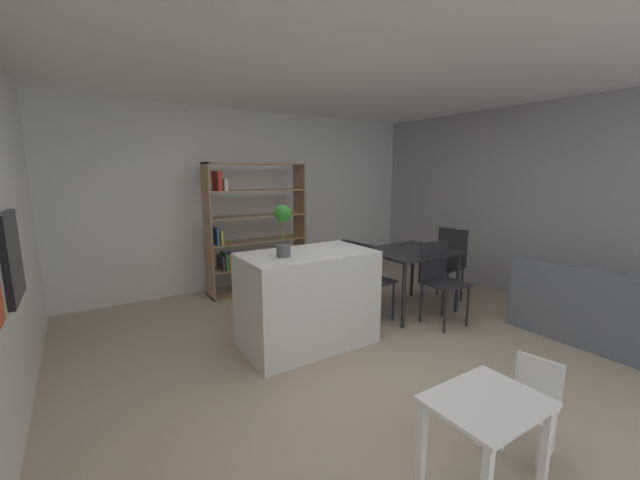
{
  "coord_description": "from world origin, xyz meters",
  "views": [
    {
      "loc": [
        -1.97,
        -2.56,
        1.7
      ],
      "look_at": [
        -0.16,
        0.28,
        1.09
      ],
      "focal_mm": 21.13,
      "sensor_mm": 36.0,
      "label": 1
    }
  ],
  "objects_px": {
    "built_in_oven": "(12,256)",
    "dining_table": "(410,257)",
    "dining_chair_island_side": "(363,275)",
    "kitchen_island": "(308,299)",
    "open_bookshelf": "(251,229)",
    "child_chair_right": "(533,402)",
    "dining_chair_near": "(439,275)",
    "sofa": "(629,323)",
    "child_table": "(486,415)",
    "potted_plant_on_island": "(283,226)",
    "dining_chair_window_side": "(448,258)"
  },
  "relations": [
    {
      "from": "built_in_oven",
      "to": "dining_table",
      "type": "distance_m",
      "value": 3.78
    },
    {
      "from": "dining_chair_island_side",
      "to": "open_bookshelf",
      "type": "bearing_deg",
      "value": 12.16
    },
    {
      "from": "child_chair_right",
      "to": "kitchen_island",
      "type": "bearing_deg",
      "value": -179.42
    },
    {
      "from": "built_in_oven",
      "to": "dining_table",
      "type": "relative_size",
      "value": 0.57
    },
    {
      "from": "open_bookshelf",
      "to": "child_chair_right",
      "type": "relative_size",
      "value": 3.16
    },
    {
      "from": "kitchen_island",
      "to": "dining_chair_island_side",
      "type": "xyz_separation_m",
      "value": [
        0.8,
        0.13,
        0.1
      ]
    },
    {
      "from": "open_bookshelf",
      "to": "child_table",
      "type": "relative_size",
      "value": 2.99
    },
    {
      "from": "child_chair_right",
      "to": "dining_chair_island_side",
      "type": "relative_size",
      "value": 0.61
    },
    {
      "from": "built_in_oven",
      "to": "dining_table",
      "type": "xyz_separation_m",
      "value": [
        3.75,
        0.05,
        -0.47
      ]
    },
    {
      "from": "child_table",
      "to": "dining_table",
      "type": "xyz_separation_m",
      "value": [
        1.62,
        2.14,
        0.26
      ]
    },
    {
      "from": "child_table",
      "to": "dining_chair_window_side",
      "type": "bearing_deg",
      "value": 42.46
    },
    {
      "from": "kitchen_island",
      "to": "dining_chair_near",
      "type": "xyz_separation_m",
      "value": [
        1.54,
        -0.32,
        0.09
      ]
    },
    {
      "from": "child_table",
      "to": "dining_table",
      "type": "relative_size",
      "value": 0.6
    },
    {
      "from": "dining_chair_island_side",
      "to": "dining_table",
      "type": "bearing_deg",
      "value": -95.61
    },
    {
      "from": "child_table",
      "to": "kitchen_island",
      "type": "bearing_deg",
      "value": 87.49
    },
    {
      "from": "child_chair_right",
      "to": "dining_chair_near",
      "type": "bearing_deg",
      "value": 134.92
    },
    {
      "from": "child_table",
      "to": "child_chair_right",
      "type": "bearing_deg",
      "value": 1.08
    },
    {
      "from": "kitchen_island",
      "to": "open_bookshelf",
      "type": "bearing_deg",
      "value": 83.74
    },
    {
      "from": "built_in_oven",
      "to": "dining_chair_island_side",
      "type": "height_order",
      "value": "built_in_oven"
    },
    {
      "from": "open_bookshelf",
      "to": "dining_table",
      "type": "height_order",
      "value": "open_bookshelf"
    },
    {
      "from": "child_chair_right",
      "to": "dining_chair_island_side",
      "type": "bearing_deg",
      "value": 158.5
    },
    {
      "from": "kitchen_island",
      "to": "sofa",
      "type": "relative_size",
      "value": 0.65
    },
    {
      "from": "potted_plant_on_island",
      "to": "child_chair_right",
      "type": "xyz_separation_m",
      "value": [
        0.69,
        -1.95,
        -0.91
      ]
    },
    {
      "from": "built_in_oven",
      "to": "kitchen_island",
      "type": "xyz_separation_m",
      "value": [
        2.21,
        -0.09,
        -0.68
      ]
    },
    {
      "from": "potted_plant_on_island",
      "to": "sofa",
      "type": "xyz_separation_m",
      "value": [
        2.82,
        -1.73,
        -0.95
      ]
    },
    {
      "from": "potted_plant_on_island",
      "to": "dining_chair_near",
      "type": "bearing_deg",
      "value": -8.48
    },
    {
      "from": "dining_chair_near",
      "to": "sofa",
      "type": "distance_m",
      "value": 1.79
    },
    {
      "from": "kitchen_island",
      "to": "potted_plant_on_island",
      "type": "bearing_deg",
      "value": -170.34
    },
    {
      "from": "child_table",
      "to": "dining_chair_island_side",
      "type": "height_order",
      "value": "dining_chair_island_side"
    },
    {
      "from": "child_chair_right",
      "to": "child_table",
      "type": "bearing_deg",
      "value": -100.03
    },
    {
      "from": "built_in_oven",
      "to": "child_chair_right",
      "type": "height_order",
      "value": "built_in_oven"
    },
    {
      "from": "child_chair_right",
      "to": "dining_chair_window_side",
      "type": "height_order",
      "value": "dining_chair_window_side"
    },
    {
      "from": "open_bookshelf",
      "to": "dining_table",
      "type": "relative_size",
      "value": 1.78
    },
    {
      "from": "built_in_oven",
      "to": "dining_table",
      "type": "height_order",
      "value": "built_in_oven"
    },
    {
      "from": "child_table",
      "to": "child_chair_right",
      "type": "xyz_separation_m",
      "value": [
        0.5,
        0.01,
        -0.11
      ]
    },
    {
      "from": "dining_chair_island_side",
      "to": "sofa",
      "type": "xyz_separation_m",
      "value": [
        1.74,
        -1.9,
        -0.3
      ]
    },
    {
      "from": "built_in_oven",
      "to": "kitchen_island",
      "type": "height_order",
      "value": "built_in_oven"
    },
    {
      "from": "built_in_oven",
      "to": "dining_table",
      "type": "bearing_deg",
      "value": 0.75
    },
    {
      "from": "sofa",
      "to": "child_chair_right",
      "type": "bearing_deg",
      "value": 95.82
    },
    {
      "from": "built_in_oven",
      "to": "dining_chair_window_side",
      "type": "xyz_separation_m",
      "value": [
        4.48,
        0.06,
        -0.59
      ]
    },
    {
      "from": "child_table",
      "to": "child_chair_right",
      "type": "height_order",
      "value": "child_chair_right"
    },
    {
      "from": "open_bookshelf",
      "to": "dining_chair_island_side",
      "type": "xyz_separation_m",
      "value": [
        0.59,
        -1.76,
        -0.35
      ]
    },
    {
      "from": "dining_chair_window_side",
      "to": "sofa",
      "type": "xyz_separation_m",
      "value": [
        0.27,
        -1.93,
        -0.29
      ]
    },
    {
      "from": "dining_chair_island_side",
      "to": "dining_chair_near",
      "type": "distance_m",
      "value": 0.86
    },
    {
      "from": "built_in_oven",
      "to": "sofa",
      "type": "xyz_separation_m",
      "value": [
        4.75,
        -1.87,
        -0.88
      ]
    },
    {
      "from": "kitchen_island",
      "to": "built_in_oven",
      "type": "bearing_deg",
      "value": 177.69
    },
    {
      "from": "kitchen_island",
      "to": "child_table",
      "type": "relative_size",
      "value": 2.09
    },
    {
      "from": "built_in_oven",
      "to": "child_table",
      "type": "bearing_deg",
      "value": -44.54
    },
    {
      "from": "dining_chair_window_side",
      "to": "dining_chair_near",
      "type": "xyz_separation_m",
      "value": [
        -0.73,
        -0.47,
        -0.01
      ]
    },
    {
      "from": "kitchen_island",
      "to": "child_chair_right",
      "type": "xyz_separation_m",
      "value": [
        0.41,
        -1.99,
        -0.15
      ]
    }
  ]
}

